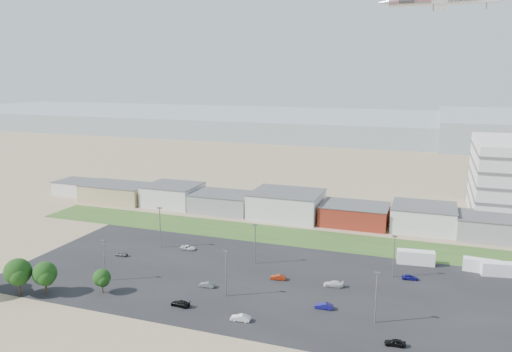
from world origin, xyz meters
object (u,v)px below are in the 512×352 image
at_px(parked_car_2, 395,342).
at_px(parked_car_13, 240,318).
at_px(parked_car_1, 324,306).
at_px(parked_car_3, 180,303).
at_px(airliner, 443,0).
at_px(parked_car_9, 188,248).
at_px(parked_car_7, 278,277).
at_px(parked_car_4, 207,285).
at_px(parked_car_5, 121,254).
at_px(parked_car_12, 333,284).
at_px(parked_car_8, 410,277).
at_px(box_trailer_a, 416,257).

bearing_deg(parked_car_2, parked_car_13, -93.51).
distance_m(parked_car_1, parked_car_3, 28.44).
bearing_deg(airliner, parked_car_9, -127.07).
bearing_deg(parked_car_1, parked_car_13, -57.03).
bearing_deg(parked_car_7, parked_car_1, 42.99).
height_order(airliner, parked_car_4, airliner).
bearing_deg(parked_car_3, parked_car_7, 147.07).
bearing_deg(parked_car_5, parked_car_9, 123.90).
relative_size(parked_car_9, parked_car_12, 0.95).
distance_m(parked_car_7, parked_car_13, 20.63).
bearing_deg(airliner, parked_car_4, -114.21).
bearing_deg(parked_car_3, parked_car_4, 177.98).
height_order(parked_car_7, parked_car_8, parked_car_8).
relative_size(parked_car_4, parked_car_8, 0.97).
bearing_deg(parked_car_1, box_trailer_a, 149.31).
bearing_deg(airliner, parked_car_1, -100.13).
height_order(box_trailer_a, parked_car_9, box_trailer_a).
bearing_deg(parked_car_8, parked_car_2, 172.44).
bearing_deg(parked_car_9, box_trailer_a, -81.22).
xyz_separation_m(parked_car_9, parked_car_12, (40.50, -10.07, 0.06)).
bearing_deg(parked_car_12, parked_car_9, -109.69).
bearing_deg(parked_car_8, box_trailer_a, -10.17).
bearing_deg(parked_car_1, parked_car_2, 53.36).
relative_size(parked_car_3, parked_car_4, 1.19).
relative_size(airliner, parked_car_5, 13.53).
bearing_deg(parked_car_3, parked_car_5, -121.60).
bearing_deg(parked_car_12, parked_car_8, 115.79).
bearing_deg(parked_car_13, parked_car_9, -145.36).
relative_size(parked_car_7, parked_car_12, 0.83).
distance_m(parked_car_3, parked_car_12, 33.24).
height_order(parked_car_2, parked_car_12, parked_car_12).
bearing_deg(box_trailer_a, parked_car_13, -131.69).
xyz_separation_m(parked_car_1, parked_car_13, (-13.67, -10.09, 0.02)).
height_order(parked_car_4, parked_car_8, parked_car_8).
height_order(parked_car_2, parked_car_3, parked_car_2).
bearing_deg(parked_car_7, parked_car_4, -63.27).
height_order(airliner, parked_car_8, airliner).
distance_m(parked_car_7, parked_car_9, 30.05).
bearing_deg(parked_car_3, parked_car_1, 111.67).
relative_size(parked_car_2, parked_car_13, 0.94).
height_order(parked_car_1, parked_car_9, parked_car_1).
xyz_separation_m(parked_car_2, parked_car_8, (0.87, 29.88, -0.00)).
height_order(parked_car_7, parked_car_12, parked_car_12).
distance_m(box_trailer_a, airliner, 96.05).
bearing_deg(box_trailer_a, parked_car_8, -100.17).
bearing_deg(parked_car_5, parked_car_13, 60.47).
xyz_separation_m(box_trailer_a, parked_car_1, (-15.91, -30.94, -1.05)).
bearing_deg(parked_car_2, parked_car_12, -149.54).
relative_size(parked_car_8, parked_car_12, 0.83).
bearing_deg(parked_car_5, parked_car_1, 76.38).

